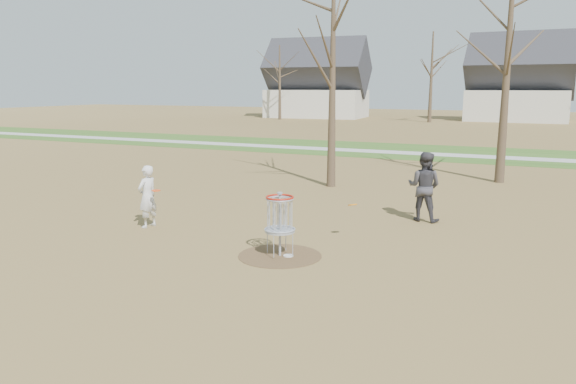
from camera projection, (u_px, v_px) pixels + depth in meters
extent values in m
plane|color=brown|center=(280.00, 256.00, 12.03)|extent=(160.00, 160.00, 0.00)
cube|color=#2D5119|center=(445.00, 153.00, 30.78)|extent=(160.00, 8.00, 0.01)
cube|color=#9E9E99|center=(442.00, 155.00, 29.88)|extent=(160.00, 1.50, 0.01)
cylinder|color=#47331E|center=(280.00, 256.00, 12.03)|extent=(1.80, 1.80, 0.01)
imported|color=silver|center=(147.00, 197.00, 14.35)|extent=(0.45, 0.63, 1.61)
imported|color=#38363B|center=(424.00, 187.00, 15.03)|extent=(0.98, 0.79, 1.87)
cylinder|color=silver|center=(288.00, 256.00, 11.98)|extent=(0.22, 0.22, 0.02)
cylinder|color=orange|center=(353.00, 205.00, 13.15)|extent=(0.23, 0.22, 0.11)
cylinder|color=#F6420C|center=(156.00, 190.00, 14.02)|extent=(0.22, 0.22, 0.02)
cylinder|color=#9EA3AD|center=(280.00, 225.00, 11.91)|extent=(0.05, 0.05, 1.35)
cylinder|color=#9EA3AD|center=(280.00, 231.00, 11.93)|extent=(0.64, 0.64, 0.04)
torus|color=#9EA3AD|center=(280.00, 199.00, 11.80)|extent=(0.60, 0.60, 0.04)
torus|color=#AC1A0B|center=(280.00, 197.00, 11.79)|extent=(0.60, 0.60, 0.04)
cone|color=#382B1E|center=(332.00, 82.00, 19.75)|extent=(0.32, 0.32, 7.50)
cone|color=#382B1E|center=(507.00, 68.00, 20.52)|extent=(0.36, 0.36, 8.50)
cone|color=#382B1E|center=(280.00, 83.00, 61.40)|extent=(0.36, 0.36, 8.00)
cone|color=#382B1E|center=(431.00, 77.00, 56.51)|extent=(0.40, 0.40, 9.00)
cube|color=silver|center=(317.00, 104.00, 66.38)|extent=(11.46, 7.75, 3.20)
pyramid|color=#2D2D33|center=(317.00, 75.00, 65.75)|extent=(12.01, 7.79, 3.55)
cube|color=silver|center=(518.00, 106.00, 59.11)|extent=(10.24, 7.34, 3.20)
pyramid|color=#2D2D33|center=(520.00, 73.00, 58.49)|extent=(10.74, 7.36, 3.55)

